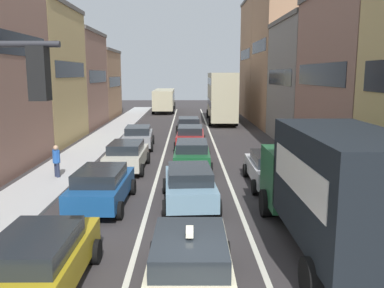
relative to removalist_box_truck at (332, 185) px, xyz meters
The scene contains 19 objects.
sidewalk_left 19.70m from the removalist_box_truck, 122.02° to the left, with size 2.60×64.00×0.14m, color #BCBCBC.
lane_stripe_left 17.59m from the removalist_box_truck, 107.99° to the left, with size 0.16×60.00×0.01m, color silver.
lane_stripe_right 16.86m from the removalist_box_truck, 96.85° to the left, with size 0.16×60.00×0.01m, color silver.
building_row_left 23.93m from the removalist_box_truck, 131.35° to the left, with size 7.20×43.90×11.91m.
building_row_right 21.92m from the removalist_box_truck, 73.32° to the left, with size 7.20×43.90×13.83m.
removalist_box_truck is the anchor object (origin of this frame).
taxi_centre_lane_front 4.61m from the removalist_box_truck, 150.48° to the right, with size 2.11×4.32×1.66m.
sedan_left_lane_front 7.66m from the removalist_box_truck, 164.34° to the right, with size 2.08×4.31×1.49m.
sedan_centre_lane_second 5.88m from the removalist_box_truck, 131.90° to the left, with size 2.25×4.39×1.49m.
wagon_left_lane_second 8.34m from the removalist_box_truck, 150.08° to the left, with size 2.14×4.34×1.49m.
hatchback_centre_lane_third 10.92m from the removalist_box_truck, 109.85° to the left, with size 2.10×4.32×1.49m.
sedan_left_lane_third 12.24m from the removalist_box_truck, 125.48° to the left, with size 2.10×4.32×1.49m.
coupe_centre_lane_fourth 16.76m from the removalist_box_truck, 102.83° to the left, with size 2.15×4.35×1.49m.
sedan_left_lane_fourth 17.84m from the removalist_box_truck, 113.97° to the left, with size 2.25×4.39×1.49m.
sedan_centre_lane_fifth 22.08m from the removalist_box_truck, 99.95° to the left, with size 2.19×4.36×1.49m.
sedan_right_lane_behind_truck 7.04m from the removalist_box_truck, 91.53° to the left, with size 2.11×4.32×1.49m.
bus_mid_queue_primary 30.94m from the removalist_box_truck, 90.74° to the left, with size 2.95×10.55×5.06m.
bus_far_queue_secondary 43.62m from the removalist_box_truck, 99.19° to the left, with size 2.89×10.53×2.90m.
pedestrian_near_kerb 12.92m from the removalist_box_truck, 141.54° to the left, with size 0.42×0.40×1.66m.
Camera 1 is at (-0.23, -7.14, 4.95)m, focal length 37.54 mm.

